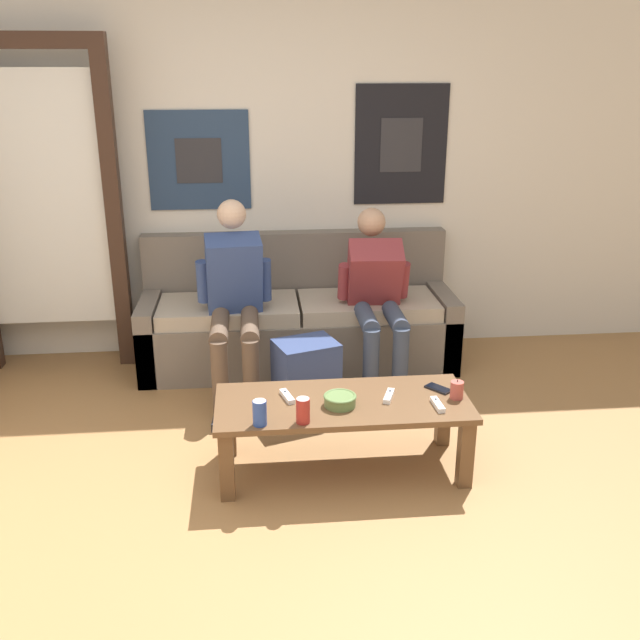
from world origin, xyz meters
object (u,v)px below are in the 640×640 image
(person_seated_adult, at_px, (234,295))
(drink_can_red, at_px, (303,411))
(cell_phone, at_px, (438,388))
(ceramic_bowl, at_px, (340,400))
(game_controller_near_left, at_px, (389,396))
(person_seated_teen, at_px, (377,292))
(drink_can_blue, at_px, (260,413))
(game_controller_far_center, at_px, (438,405))
(pillar_candle, at_px, (457,390))
(couch, at_px, (298,322))
(backpack, at_px, (307,380))
(game_controller_near_right, at_px, (287,396))
(coffee_table, at_px, (343,412))

(person_seated_adult, bearing_deg, drink_can_red, -74.98)
(cell_phone, bearing_deg, drink_can_red, -158.31)
(ceramic_bowl, bearing_deg, game_controller_near_left, 12.86)
(person_seated_teen, relative_size, ceramic_bowl, 6.65)
(drink_can_red, bearing_deg, cell_phone, 21.69)
(drink_can_blue, relative_size, game_controller_far_center, 0.85)
(person_seated_teen, height_order, pillar_candle, person_seated_teen)
(couch, xyz_separation_m, drink_can_red, (-0.09, -1.63, 0.16))
(couch, relative_size, person_seated_adult, 1.79)
(ceramic_bowl, relative_size, pillar_candle, 1.60)
(game_controller_near_left, bearing_deg, person_seated_adult, 127.36)
(backpack, bearing_deg, cell_phone, -41.40)
(person_seated_teen, distance_m, backpack, 0.76)
(pillar_candle, xyz_separation_m, drink_can_red, (-0.79, -0.18, 0.02))
(pillar_candle, height_order, game_controller_near_right, pillar_candle)
(game_controller_near_left, relative_size, cell_phone, 1.00)
(game_controller_near_left, bearing_deg, drink_can_blue, -161.62)
(couch, bearing_deg, drink_can_red, -93.06)
(pillar_candle, distance_m, cell_phone, 0.13)
(couch, relative_size, ceramic_bowl, 12.91)
(pillar_candle, height_order, game_controller_far_center, pillar_candle)
(person_seated_adult, xyz_separation_m, game_controller_near_left, (0.78, -1.02, -0.23))
(cell_phone, bearing_deg, game_controller_near_left, -164.74)
(drink_can_red, bearing_deg, person_seated_adult, 105.02)
(couch, height_order, pillar_candle, couch)
(pillar_candle, relative_size, game_controller_near_right, 0.69)
(pillar_candle, bearing_deg, couch, 115.80)
(ceramic_bowl, bearing_deg, pillar_candle, 2.45)
(person_seated_adult, distance_m, pillar_candle, 1.55)
(person_seated_adult, distance_m, game_controller_near_right, 1.04)
(drink_can_red, bearing_deg, ceramic_bowl, 38.59)
(couch, xyz_separation_m, cell_phone, (0.63, -1.34, 0.10))
(backpack, relative_size, cell_phone, 3.06)
(person_seated_adult, height_order, pillar_candle, person_seated_adult)
(game_controller_near_right, bearing_deg, couch, 83.82)
(backpack, relative_size, game_controller_far_center, 3.08)
(couch, distance_m, coffee_table, 1.43)
(coffee_table, xyz_separation_m, game_controller_far_center, (0.45, -0.11, 0.08))
(couch, distance_m, game_controller_near_right, 1.38)
(person_seated_teen, distance_m, ceramic_bowl, 1.22)
(couch, relative_size, pillar_candle, 20.60)
(pillar_candle, relative_size, drink_can_blue, 0.83)
(game_controller_near_left, relative_size, game_controller_near_right, 0.99)
(person_seated_adult, bearing_deg, backpack, -42.76)
(game_controller_far_center, bearing_deg, backpack, 127.73)
(pillar_candle, bearing_deg, coffee_table, 177.37)
(game_controller_near_left, distance_m, game_controller_far_center, 0.25)
(person_seated_adult, bearing_deg, coffee_table, -62.02)
(pillar_candle, bearing_deg, game_controller_near_right, 174.73)
(person_seated_teen, height_order, drink_can_red, person_seated_teen)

